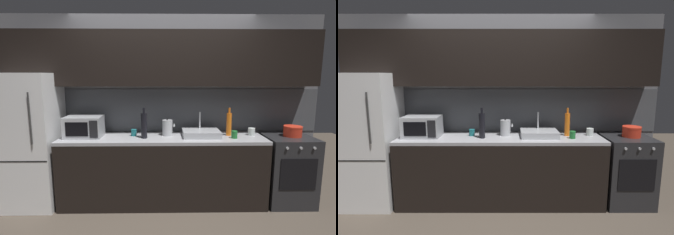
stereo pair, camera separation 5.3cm
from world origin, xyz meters
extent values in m
cube|color=slate|center=(0.00, 1.30, 1.25)|extent=(4.37, 0.10, 2.50)
cube|color=#4C4F54|center=(0.00, 1.25, 1.20)|extent=(4.37, 0.01, 0.60)
cube|color=black|center=(0.00, 1.08, 1.90)|extent=(4.02, 0.34, 0.70)
cube|color=black|center=(0.00, 0.90, 0.43)|extent=(2.63, 0.60, 0.86)
cube|color=#9E9EA3|center=(0.00, 0.90, 0.88)|extent=(2.63, 0.60, 0.04)
cube|color=white|center=(-1.70, 0.90, 0.86)|extent=(0.68, 0.66, 1.72)
cube|color=black|center=(-1.70, 0.57, 0.69)|extent=(0.67, 0.00, 0.01)
cylinder|color=#333333|center=(-1.51, 0.55, 1.20)|extent=(0.02, 0.02, 0.60)
cube|color=#232326|center=(1.66, 0.90, 0.45)|extent=(0.60, 0.60, 0.90)
cube|color=black|center=(1.66, 0.60, 0.50)|extent=(0.45, 0.01, 0.40)
cylinder|color=#B2B2B7|center=(1.49, 0.59, 0.83)|extent=(0.03, 0.02, 0.03)
cylinder|color=#B2B2B7|center=(1.66, 0.59, 0.83)|extent=(0.03, 0.02, 0.03)
cylinder|color=#B2B2B7|center=(1.82, 0.59, 0.83)|extent=(0.03, 0.02, 0.03)
cube|color=#A8AAAF|center=(-1.02, 0.92, 1.04)|extent=(0.46, 0.34, 0.27)
cube|color=black|center=(-1.06, 0.75, 1.04)|extent=(0.28, 0.01, 0.18)
cube|color=black|center=(-0.85, 0.75, 1.04)|extent=(0.10, 0.01, 0.22)
cube|color=#ADAFB5|center=(0.50, 0.93, 0.94)|extent=(0.48, 0.38, 0.08)
cylinder|color=silver|center=(0.50, 1.06, 1.09)|extent=(0.02, 0.02, 0.22)
cylinder|color=#B7BABF|center=(0.06, 0.98, 1.00)|extent=(0.14, 0.14, 0.21)
sphere|color=black|center=(0.06, 0.98, 1.12)|extent=(0.02, 0.02, 0.02)
cone|color=#B7BABF|center=(0.15, 0.98, 1.05)|extent=(0.03, 0.03, 0.05)
cylinder|color=orange|center=(0.88, 0.96, 1.05)|extent=(0.07, 0.07, 0.30)
cylinder|color=orange|center=(0.88, 0.96, 1.23)|extent=(0.03, 0.03, 0.07)
cylinder|color=black|center=(-0.24, 0.84, 1.06)|extent=(0.08, 0.08, 0.32)
cylinder|color=black|center=(-0.24, 0.84, 1.25)|extent=(0.03, 0.03, 0.07)
cylinder|color=#19666B|center=(-0.38, 0.96, 0.94)|extent=(0.07, 0.07, 0.09)
cylinder|color=silver|center=(1.18, 0.97, 0.95)|extent=(0.09, 0.09, 0.10)
cylinder|color=#1E6B2D|center=(0.91, 0.81, 0.95)|extent=(0.08, 0.08, 0.09)
cylinder|color=red|center=(1.70, 0.90, 0.96)|extent=(0.23, 0.23, 0.12)
cylinder|color=red|center=(1.70, 0.90, 1.03)|extent=(0.23, 0.23, 0.02)
camera|label=1|loc=(0.02, -2.34, 1.69)|focal=27.37mm
camera|label=2|loc=(0.07, -2.34, 1.69)|focal=27.37mm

